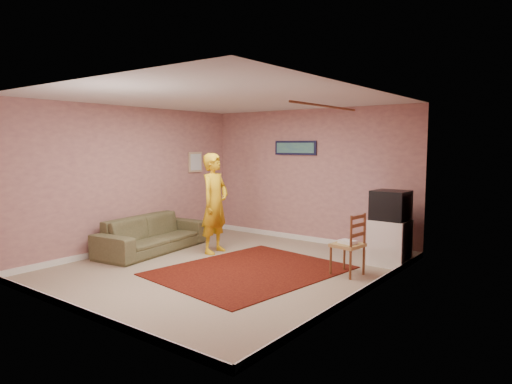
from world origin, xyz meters
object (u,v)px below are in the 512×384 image
Objects in this scene: crt_tv at (390,205)px; chair_a at (390,227)px; person at (215,203)px; tv_cabinet at (390,242)px; chair_b at (348,237)px; sofa at (152,234)px.

crt_tv is 1.20× the size of chair_a.
person reaches higher than crt_tv.
person is at bearing -162.92° from chair_a.
chair_b reaches higher than tv_cabinet.
sofa is (-3.75, -1.68, -0.05)m from tv_cabinet.
crt_tv is 1.11× the size of chair_b.
crt_tv reaches higher than chair_a.
chair_b is 2.53m from person.
crt_tv is 0.66m from chair_a.
person is (-2.79, -1.06, 0.52)m from tv_cabinet.
crt_tv reaches higher than chair_b.
sofa is 1.22× the size of person.
chair_a is 4.18m from sofa.
chair_a is at bearing -177.41° from chair_b.
crt_tv is 0.26× the size of sofa.
chair_b is 0.23× the size of sofa.
chair_a is 0.22× the size of sofa.
tv_cabinet is 0.60m from crt_tv.
chair_b is at bearing -105.21° from crt_tv.
chair_b is at bearing -85.38° from sofa.
crt_tv is 0.32× the size of person.
chair_a is at bearing -67.63° from person.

